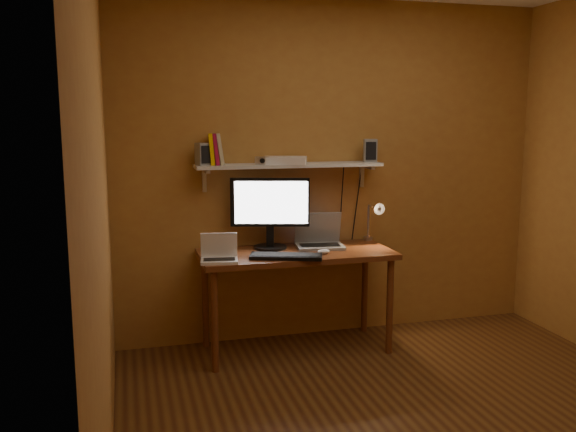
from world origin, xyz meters
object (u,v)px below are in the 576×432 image
object	(u,v)px
desk	(296,263)
shelf_camera	(262,161)
router	(285,160)
monitor	(270,209)
keyboard	(286,256)
speaker_left	(203,154)
netbook	(219,254)
speaker_right	(370,151)
mouse	(324,252)
laptop	(319,238)
wall_shelf	(289,166)
desk_lamp	(374,217)

from	to	relation	value
desk	shelf_camera	world-z (taller)	shelf_camera
router	monitor	bearing A→B (deg)	-166.01
keyboard	speaker_left	distance (m)	0.94
netbook	keyboard	size ratio (longest dim) A/B	0.54
monitor	router	bearing A→B (deg)	29.38
desk	netbook	world-z (taller)	netbook
desk	monitor	xyz separation A→B (m)	(-0.16, 0.15, 0.38)
desk	monitor	size ratio (longest dim) A/B	2.46
monitor	speaker_right	distance (m)	0.90
keyboard	router	world-z (taller)	router
monitor	speaker_right	bearing A→B (deg)	18.46
speaker_left	speaker_right	size ratio (longest dim) A/B	0.92
mouse	speaker_right	distance (m)	0.90
laptop	desk	bearing A→B (deg)	-144.30
mouse	wall_shelf	bearing A→B (deg)	113.84
keyboard	router	bearing A→B (deg)	95.52
shelf_camera	wall_shelf	bearing A→B (deg)	14.88
netbook	keyboard	world-z (taller)	netbook
laptop	speaker_right	size ratio (longest dim) A/B	2.16
speaker_left	speaker_right	distance (m)	1.28
desk	speaker_right	bearing A→B (deg)	16.42
desk	monitor	bearing A→B (deg)	137.80
monitor	keyboard	distance (m)	0.44
netbook	shelf_camera	bearing A→B (deg)	47.01
wall_shelf	monitor	size ratio (longest dim) A/B	2.46
wall_shelf	shelf_camera	bearing A→B (deg)	-165.12
monitor	wall_shelf	bearing A→B (deg)	32.08
speaker_right	router	size ratio (longest dim) A/B	0.55
laptop	keyboard	distance (m)	0.46
keyboard	mouse	xyz separation A→B (m)	(0.30, 0.06, 0.00)
speaker_left	speaker_right	bearing A→B (deg)	-19.21
keyboard	desk_lamp	world-z (taller)	desk_lamp
speaker_right	speaker_left	bearing A→B (deg)	-164.12
wall_shelf	speaker_left	bearing A→B (deg)	-178.76
monitor	laptop	world-z (taller)	monitor
desk	speaker_right	distance (m)	1.04
monitor	keyboard	xyz separation A→B (m)	(0.03, -0.34, -0.28)
speaker_left	speaker_right	xyz separation A→B (m)	(1.28, 0.01, 0.01)
netbook	speaker_right	xyz separation A→B (m)	(1.23, 0.35, 0.66)
desk_lamp	shelf_camera	distance (m)	0.99
monitor	router	distance (m)	0.38
desk	desk_lamp	distance (m)	0.73
wall_shelf	netbook	distance (m)	0.88
netbook	mouse	size ratio (longest dim) A/B	2.91
desk	mouse	size ratio (longest dim) A/B	15.06
desk	shelf_camera	xyz separation A→B (m)	(-0.22, 0.13, 0.74)
speaker_right	shelf_camera	xyz separation A→B (m)	(-0.86, -0.05, -0.06)
laptop	netbook	bearing A→B (deg)	-154.06
router	keyboard	bearing A→B (deg)	-103.67
netbook	shelf_camera	distance (m)	0.76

